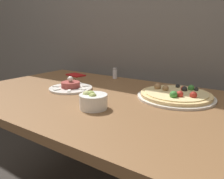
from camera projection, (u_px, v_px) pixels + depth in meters
name	position (u px, v px, depth m)	size (l,w,h in m)	color
dining_table	(98.00, 111.00, 1.11)	(1.44, 0.89, 0.74)	brown
pizza_plate	(176.00, 95.00, 1.03)	(0.36, 0.36, 0.06)	silver
tartare_plate	(71.00, 87.00, 1.20)	(0.23, 0.23, 0.07)	silver
small_bowl	(93.00, 101.00, 0.89)	(0.11, 0.11, 0.07)	white
napkin	(76.00, 75.00, 1.58)	(0.15, 0.11, 0.01)	red
salt_shaker	(115.00, 73.00, 1.47)	(0.03, 0.03, 0.07)	silver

